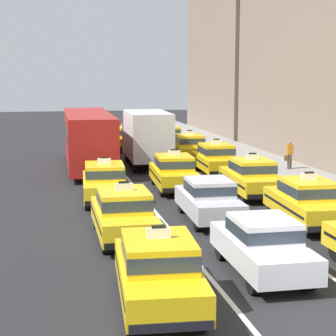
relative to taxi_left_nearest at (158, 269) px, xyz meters
The scene contains 19 objects.
ground_plane 3.89m from the taxi_left_nearest, 28.70° to the right, with size 160.00×160.00×0.00m, color #232326.
lane_stripe_left_center 18.28m from the taxi_left_nearest, 84.60° to the left, with size 0.14×80.00×0.01m, color silver.
lane_stripe_center_right 18.86m from the taxi_left_nearest, 74.86° to the left, with size 0.14×80.00×0.01m, color silver.
sidewalk_curb 16.88m from the taxi_left_nearest, 51.41° to the left, with size 4.00×90.00×0.15m, color gray.
taxi_left_nearest is the anchor object (origin of this frame).
taxi_left_second 5.85m from the taxi_left_nearest, 90.33° to the left, with size 1.84×4.57×1.96m.
taxi_left_third 11.83m from the taxi_left_nearest, 90.24° to the left, with size 2.08×4.66×1.96m.
bus_left_fourth 21.50m from the taxi_left_nearest, 90.02° to the left, with size 2.73×11.25×3.22m.
sedan_center_nearest 3.57m from the taxi_left_nearest, 26.80° to the left, with size 1.81×4.32×1.58m.
sedan_center_second 8.42m from the taxi_left_nearest, 66.19° to the left, with size 1.90×4.36×1.58m.
taxi_center_third 14.24m from the taxi_left_nearest, 76.12° to the left, with size 2.05×4.65×1.96m.
box_truck_center_fourth 21.93m from the taxi_left_nearest, 81.02° to the left, with size 2.46×7.03×3.27m.
taxi_center_fifth 29.55m from the taxi_left_nearest, 83.76° to the left, with size 1.95×4.61×1.96m.
taxi_right_second 9.29m from the taxi_left_nearest, 43.72° to the left, with size 2.04×4.65×1.96m.
taxi_right_third 13.47m from the taxi_left_nearest, 61.04° to the left, with size 1.99×4.63×1.96m.
taxi_right_fourth 19.03m from the taxi_left_nearest, 69.58° to the left, with size 1.98×4.62×1.96m.
taxi_right_fifth 24.01m from the taxi_left_nearest, 74.40° to the left, with size 2.12×4.67×1.96m.
taxi_right_sixth 30.00m from the taxi_left_nearest, 77.84° to the left, with size 1.98×4.62×1.96m.
pedestrian_mid_block 20.91m from the taxi_left_nearest, 58.44° to the left, with size 0.47×0.24×1.59m.
Camera 1 is at (-5.83, -11.25, 5.36)m, focal length 63.48 mm.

